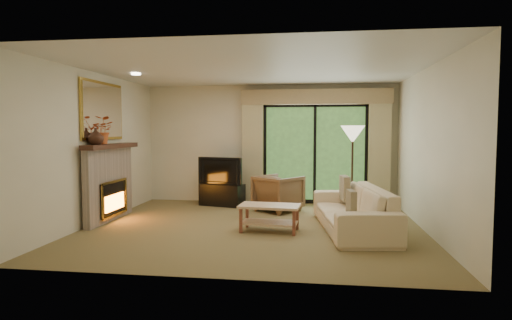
# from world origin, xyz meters

# --- Properties ---
(floor) EXTENTS (5.50, 5.50, 0.00)m
(floor) POSITION_xyz_m (0.00, 0.00, 0.00)
(floor) COLOR olive
(floor) RESTS_ON ground
(ceiling) EXTENTS (5.50, 5.50, 0.00)m
(ceiling) POSITION_xyz_m (0.00, 0.00, 2.60)
(ceiling) COLOR silver
(ceiling) RESTS_ON ground
(wall_back) EXTENTS (5.00, 0.00, 5.00)m
(wall_back) POSITION_xyz_m (0.00, 2.50, 1.30)
(wall_back) COLOR beige
(wall_back) RESTS_ON ground
(wall_front) EXTENTS (5.00, 0.00, 5.00)m
(wall_front) POSITION_xyz_m (0.00, -2.50, 1.30)
(wall_front) COLOR beige
(wall_front) RESTS_ON ground
(wall_left) EXTENTS (0.00, 5.00, 5.00)m
(wall_left) POSITION_xyz_m (-2.75, 0.00, 1.30)
(wall_left) COLOR beige
(wall_left) RESTS_ON ground
(wall_right) EXTENTS (0.00, 5.00, 5.00)m
(wall_right) POSITION_xyz_m (2.75, 0.00, 1.30)
(wall_right) COLOR beige
(wall_right) RESTS_ON ground
(fireplace) EXTENTS (0.24, 1.70, 1.37)m
(fireplace) POSITION_xyz_m (-2.63, 0.20, 0.69)
(fireplace) COLOR gray
(fireplace) RESTS_ON floor
(mirror) EXTENTS (0.07, 1.45, 1.02)m
(mirror) POSITION_xyz_m (-2.71, 0.20, 1.95)
(mirror) COLOR #B6953D
(mirror) RESTS_ON wall_left
(sliding_door) EXTENTS (2.26, 0.10, 2.16)m
(sliding_door) POSITION_xyz_m (1.00, 2.45, 1.10)
(sliding_door) COLOR black
(sliding_door) RESTS_ON floor
(curtain_left) EXTENTS (0.45, 0.18, 2.35)m
(curtain_left) POSITION_xyz_m (-0.35, 2.34, 1.20)
(curtain_left) COLOR tan
(curtain_left) RESTS_ON floor
(curtain_right) EXTENTS (0.45, 0.18, 2.35)m
(curtain_right) POSITION_xyz_m (2.35, 2.34, 1.20)
(curtain_right) COLOR tan
(curtain_right) RESTS_ON floor
(cornice) EXTENTS (3.20, 0.24, 0.32)m
(cornice) POSITION_xyz_m (1.00, 2.36, 2.32)
(cornice) COLOR #9C815A
(cornice) RESTS_ON wall_back
(media_console) EXTENTS (0.99, 0.63, 0.46)m
(media_console) POSITION_xyz_m (-0.96, 1.95, 0.23)
(media_console) COLOR black
(media_console) RESTS_ON floor
(tv) EXTENTS (1.01, 0.38, 0.58)m
(tv) POSITION_xyz_m (-0.96, 1.95, 0.75)
(tv) COLOR black
(tv) RESTS_ON media_console
(armchair) EXTENTS (1.10, 1.10, 0.73)m
(armchair) POSITION_xyz_m (0.29, 1.47, 0.36)
(armchair) COLOR brown
(armchair) RESTS_ON floor
(sofa) EXTENTS (1.25, 2.50, 0.70)m
(sofa) POSITION_xyz_m (1.61, -0.01, 0.35)
(sofa) COLOR beige
(sofa) RESTS_ON floor
(pillow_near) EXTENTS (0.13, 0.35, 0.34)m
(pillow_near) POSITION_xyz_m (1.53, -0.70, 0.57)
(pillow_near) COLOR brown
(pillow_near) RESTS_ON sofa
(pillow_far) EXTENTS (0.17, 0.44, 0.43)m
(pillow_far) POSITION_xyz_m (1.53, 0.68, 0.59)
(pillow_far) COLOR brown
(pillow_far) RESTS_ON sofa
(coffee_table) EXTENTS (0.99, 0.59, 0.43)m
(coffee_table) POSITION_xyz_m (0.29, -0.25, 0.21)
(coffee_table) COLOR #D6AB82
(coffee_table) RESTS_ON floor
(floor_lamp) EXTENTS (0.53, 0.53, 1.70)m
(floor_lamp) POSITION_xyz_m (1.71, 1.34, 0.85)
(floor_lamp) COLOR beige
(floor_lamp) RESTS_ON floor
(vase) EXTENTS (0.33, 0.33, 0.28)m
(vase) POSITION_xyz_m (-2.61, -0.27, 1.51)
(vase) COLOR #391F15
(vase) RESTS_ON fireplace
(branches) EXTENTS (0.46, 0.40, 0.48)m
(branches) POSITION_xyz_m (-2.61, -0.05, 1.61)
(branches) COLOR #BD5326
(branches) RESTS_ON fireplace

